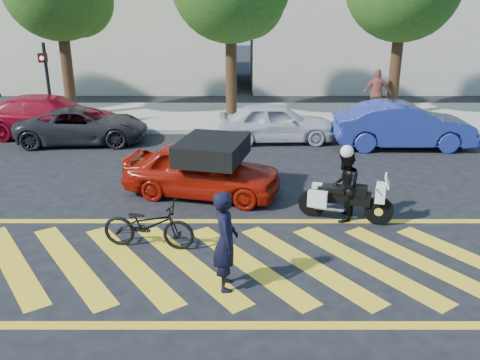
{
  "coord_description": "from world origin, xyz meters",
  "views": [
    {
      "loc": [
        0.36,
        -8.39,
        4.71
      ],
      "look_at": [
        0.36,
        1.7,
        1.05
      ],
      "focal_mm": 38.0,
      "sensor_mm": 36.0,
      "label": 1
    }
  ],
  "objects_px": {
    "bicycle": "(148,225)",
    "red_convertible": "(202,170)",
    "parked_right": "(403,125)",
    "parked_left": "(51,116)",
    "officer_bike": "(226,241)",
    "police_motorcycle": "(344,199)",
    "parked_mid_right": "(276,122)",
    "officer_moto": "(344,186)",
    "parked_mid_left": "(83,125)"
  },
  "relations": [
    {
      "from": "bicycle",
      "to": "red_convertible",
      "type": "height_order",
      "value": "red_convertible"
    },
    {
      "from": "bicycle",
      "to": "parked_right",
      "type": "bearing_deg",
      "value": -36.77
    },
    {
      "from": "red_convertible",
      "to": "parked_left",
      "type": "relative_size",
      "value": 0.78
    },
    {
      "from": "officer_bike",
      "to": "parked_right",
      "type": "bearing_deg",
      "value": -37.7
    },
    {
      "from": "police_motorcycle",
      "to": "parked_left",
      "type": "bearing_deg",
      "value": 159.48
    },
    {
      "from": "bicycle",
      "to": "police_motorcycle",
      "type": "xyz_separation_m",
      "value": [
        4.1,
        1.33,
        0.02
      ]
    },
    {
      "from": "parked_mid_right",
      "to": "parked_right",
      "type": "distance_m",
      "value": 4.17
    },
    {
      "from": "officer_bike",
      "to": "police_motorcycle",
      "type": "height_order",
      "value": "officer_bike"
    },
    {
      "from": "police_motorcycle",
      "to": "officer_moto",
      "type": "distance_m",
      "value": 0.3
    },
    {
      "from": "police_motorcycle",
      "to": "parked_mid_right",
      "type": "distance_m",
      "value": 6.61
    },
    {
      "from": "officer_bike",
      "to": "parked_mid_right",
      "type": "relative_size",
      "value": 0.44
    },
    {
      "from": "officer_bike",
      "to": "police_motorcycle",
      "type": "xyz_separation_m",
      "value": [
        2.54,
        2.81,
        -0.38
      ]
    },
    {
      "from": "police_motorcycle",
      "to": "red_convertible",
      "type": "height_order",
      "value": "red_convertible"
    },
    {
      "from": "officer_bike",
      "to": "parked_mid_right",
      "type": "xyz_separation_m",
      "value": [
        1.47,
        9.34,
        -0.21
      ]
    },
    {
      "from": "parked_mid_right",
      "to": "parked_right",
      "type": "bearing_deg",
      "value": -102.02
    },
    {
      "from": "parked_right",
      "to": "red_convertible",
      "type": "bearing_deg",
      "value": 125.11
    },
    {
      "from": "parked_left",
      "to": "parked_mid_left",
      "type": "xyz_separation_m",
      "value": [
        1.36,
        -0.83,
        -0.12
      ]
    },
    {
      "from": "parked_left",
      "to": "parked_right",
      "type": "bearing_deg",
      "value": -93.58
    },
    {
      "from": "officer_moto",
      "to": "bicycle",
      "type": "bearing_deg",
      "value": -53.94
    },
    {
      "from": "parked_right",
      "to": "parked_mid_right",
      "type": "bearing_deg",
      "value": 80.53
    },
    {
      "from": "red_convertible",
      "to": "parked_right",
      "type": "xyz_separation_m",
      "value": [
        6.27,
        4.3,
        0.08
      ]
    },
    {
      "from": "bicycle",
      "to": "parked_left",
      "type": "distance_m",
      "value": 9.82
    },
    {
      "from": "police_motorcycle",
      "to": "officer_moto",
      "type": "bearing_deg",
      "value": -128.06
    },
    {
      "from": "officer_moto",
      "to": "parked_mid_right",
      "type": "distance_m",
      "value": 6.62
    },
    {
      "from": "bicycle",
      "to": "police_motorcycle",
      "type": "relative_size",
      "value": 0.91
    },
    {
      "from": "bicycle",
      "to": "red_convertible",
      "type": "relative_size",
      "value": 0.47
    },
    {
      "from": "parked_mid_left",
      "to": "police_motorcycle",
      "type": "bearing_deg",
      "value": -133.7
    },
    {
      "from": "officer_bike",
      "to": "red_convertible",
      "type": "bearing_deg",
      "value": 4.44
    },
    {
      "from": "officer_moto",
      "to": "parked_left",
      "type": "height_order",
      "value": "officer_moto"
    },
    {
      "from": "red_convertible",
      "to": "parked_mid_left",
      "type": "height_order",
      "value": "red_convertible"
    },
    {
      "from": "bicycle",
      "to": "parked_right",
      "type": "relative_size",
      "value": 0.41
    },
    {
      "from": "parked_left",
      "to": "parked_right",
      "type": "height_order",
      "value": "parked_right"
    },
    {
      "from": "parked_left",
      "to": "parked_mid_right",
      "type": "xyz_separation_m",
      "value": [
        7.9,
        -0.67,
        -0.05
      ]
    },
    {
      "from": "officer_moto",
      "to": "parked_mid_left",
      "type": "height_order",
      "value": "officer_moto"
    },
    {
      "from": "officer_bike",
      "to": "parked_mid_right",
      "type": "distance_m",
      "value": 9.45
    },
    {
      "from": "officer_moto",
      "to": "parked_mid_right",
      "type": "xyz_separation_m",
      "value": [
        -1.06,
        6.53,
        -0.13
      ]
    },
    {
      "from": "bicycle",
      "to": "police_motorcycle",
      "type": "height_order",
      "value": "bicycle"
    },
    {
      "from": "bicycle",
      "to": "parked_left",
      "type": "height_order",
      "value": "parked_left"
    },
    {
      "from": "officer_bike",
      "to": "red_convertible",
      "type": "height_order",
      "value": "officer_bike"
    },
    {
      "from": "bicycle",
      "to": "red_convertible",
      "type": "xyz_separation_m",
      "value": [
        0.86,
        2.82,
        0.18
      ]
    },
    {
      "from": "officer_bike",
      "to": "parked_mid_right",
      "type": "height_order",
      "value": "officer_bike"
    },
    {
      "from": "red_convertible",
      "to": "officer_moto",
      "type": "bearing_deg",
      "value": -100.91
    },
    {
      "from": "bicycle",
      "to": "parked_mid_left",
      "type": "xyz_separation_m",
      "value": [
        -3.52,
        7.69,
        0.11
      ]
    },
    {
      "from": "officer_moto",
      "to": "parked_right",
      "type": "height_order",
      "value": "officer_moto"
    },
    {
      "from": "parked_right",
      "to": "officer_bike",
      "type": "bearing_deg",
      "value": 147.74
    },
    {
      "from": "police_motorcycle",
      "to": "red_convertible",
      "type": "bearing_deg",
      "value": 173.47
    },
    {
      "from": "police_motorcycle",
      "to": "parked_mid_right",
      "type": "xyz_separation_m",
      "value": [
        -1.08,
        6.52,
        0.17
      ]
    },
    {
      "from": "parked_mid_left",
      "to": "red_convertible",
      "type": "bearing_deg",
      "value": -141.88
    },
    {
      "from": "red_convertible",
      "to": "parked_mid_right",
      "type": "height_order",
      "value": "parked_mid_right"
    },
    {
      "from": "officer_bike",
      "to": "police_motorcycle",
      "type": "distance_m",
      "value": 3.81
    }
  ]
}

